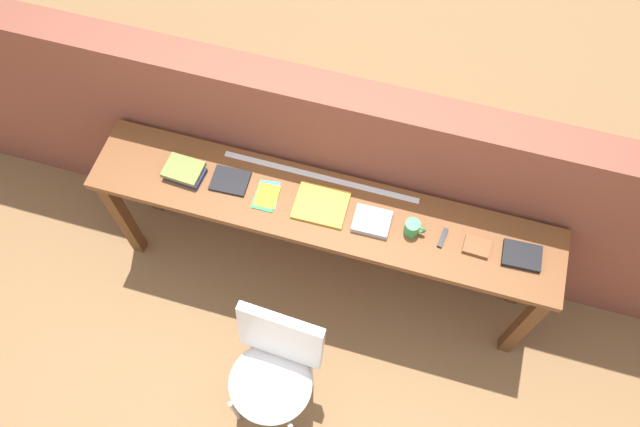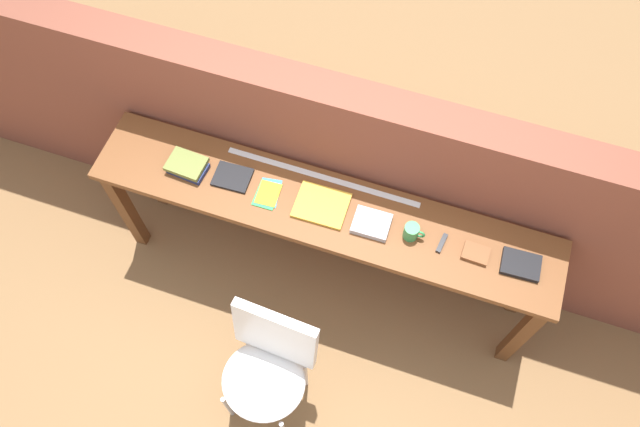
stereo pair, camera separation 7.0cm
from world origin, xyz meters
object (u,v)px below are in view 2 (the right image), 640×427
at_px(pamphlet_pile_colourful, 268,194).
at_px(leather_journal_brown, 476,253).
at_px(book_open_centre, 321,205).
at_px(mug, 412,232).
at_px(chair_white_moulded, 268,365).
at_px(multitool_folded, 442,243).
at_px(book_repair_rightmost, 521,265).
at_px(magazine_cycling, 232,177).
at_px(book_stack_leftmost, 187,166).

height_order(pamphlet_pile_colourful, leather_journal_brown, leather_journal_brown).
xyz_separation_m(book_open_centre, mug, (0.48, -0.02, 0.04)).
xyz_separation_m(chair_white_moulded, leather_journal_brown, (0.84, 0.77, 0.37)).
bearing_deg(book_open_centre, chair_white_moulded, -92.77).
distance_m(multitool_folded, book_repair_rightmost, 0.39).
relative_size(magazine_cycling, mug, 1.76).
bearing_deg(book_stack_leftmost, book_open_centre, 1.20).
height_order(mug, multitool_folded, mug).
bearing_deg(chair_white_moulded, book_open_centre, 88.30).
xyz_separation_m(book_open_centre, multitool_folded, (0.64, -0.01, -0.00)).
height_order(multitool_folded, leather_journal_brown, leather_journal_brown).
distance_m(leather_journal_brown, book_repair_rightmost, 0.22).
relative_size(mug, leather_journal_brown, 0.85).
relative_size(magazine_cycling, multitool_folded, 1.76).
distance_m(book_open_centre, multitool_folded, 0.64).
bearing_deg(mug, leather_journal_brown, 0.64).
bearing_deg(chair_white_moulded, pamphlet_pile_colourful, 108.99).
relative_size(chair_white_moulded, multitool_folded, 8.10).
bearing_deg(pamphlet_pile_colourful, book_open_centre, 4.29).
height_order(pamphlet_pile_colourful, mug, mug).
relative_size(chair_white_moulded, leather_journal_brown, 6.86).
bearing_deg(magazine_cycling, mug, -3.86).
xyz_separation_m(chair_white_moulded, magazine_cycling, (-0.48, 0.80, 0.36)).
relative_size(leather_journal_brown, book_repair_rightmost, 0.68).
xyz_separation_m(chair_white_moulded, pamphlet_pile_colourful, (-0.26, 0.77, 0.36)).
bearing_deg(book_repair_rightmost, book_stack_leftmost, 177.93).
relative_size(pamphlet_pile_colourful, multitool_folded, 1.70).
bearing_deg(multitool_folded, book_stack_leftmost, -179.74).
bearing_deg(pamphlet_pile_colourful, book_repair_rightmost, 0.92).
height_order(book_stack_leftmost, pamphlet_pile_colourful, book_stack_leftmost).
relative_size(book_stack_leftmost, mug, 1.95).
bearing_deg(chair_white_moulded, multitool_folded, 49.54).
xyz_separation_m(book_open_centre, leather_journal_brown, (0.81, -0.01, 0.00)).
relative_size(chair_white_moulded, mug, 8.10).
bearing_deg(book_open_centre, book_stack_leftmost, -179.87).
bearing_deg(multitool_folded, leather_journal_brown, -0.95).
height_order(book_stack_leftmost, leather_journal_brown, book_stack_leftmost).
xyz_separation_m(book_stack_leftmost, leather_journal_brown, (1.56, 0.00, -0.02)).
bearing_deg(book_stack_leftmost, magazine_cycling, 5.63).
bearing_deg(book_repair_rightmost, pamphlet_pile_colourful, 178.36).
height_order(book_open_centre, book_repair_rightmost, book_repair_rightmost).
bearing_deg(leather_journal_brown, mug, -177.39).
distance_m(magazine_cycling, leather_journal_brown, 1.31).
xyz_separation_m(magazine_cycling, multitool_folded, (1.14, -0.02, -0.00)).
bearing_deg(magazine_cycling, book_stack_leftmost, -176.80).
xyz_separation_m(pamphlet_pile_colourful, multitool_folded, (0.93, 0.01, 0.00)).
height_order(book_open_centre, leather_journal_brown, leather_journal_brown).
height_order(book_stack_leftmost, mug, mug).
distance_m(magazine_cycling, book_repair_rightmost, 1.53).
bearing_deg(book_stack_leftmost, chair_white_moulded, -46.85).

